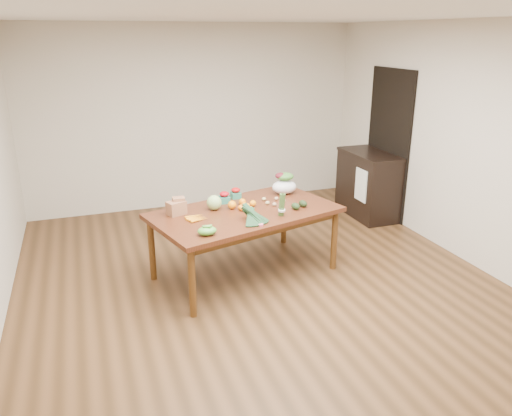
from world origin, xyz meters
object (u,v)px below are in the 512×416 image
object	(u,v)px
dining_table	(245,243)
asparagus_bundle	(282,205)
paper_bag	(176,207)
cabinet	(368,184)
cabbage	(214,203)
kale_bunch	(255,215)
salad_bag	(284,184)
mandarin_cluster	(244,206)

from	to	relation	value
dining_table	asparagus_bundle	bearing A→B (deg)	-58.49
paper_bag	asparagus_bundle	world-z (taller)	asparagus_bundle
dining_table	cabinet	distance (m)	2.59
cabinet	dining_table	bearing A→B (deg)	-151.95
dining_table	cabbage	distance (m)	0.56
dining_table	paper_bag	bearing A→B (deg)	155.28
dining_table	kale_bunch	size ratio (longest dim) A/B	4.88
paper_bag	salad_bag	size ratio (longest dim) A/B	0.83
dining_table	mandarin_cluster	distance (m)	0.42
cabbage	mandarin_cluster	xyz separation A→B (m)	(0.30, -0.11, -0.04)
cabinet	asparagus_bundle	size ratio (longest dim) A/B	4.08
paper_bag	kale_bunch	distance (m)	0.86
dining_table	mandarin_cluster	size ratio (longest dim) A/B	10.85
dining_table	asparagus_bundle	distance (m)	0.66
mandarin_cluster	salad_bag	distance (m)	0.74
cabbage	kale_bunch	world-z (taller)	same
paper_bag	cabbage	world-z (taller)	paper_bag
cabbage	mandarin_cluster	size ratio (longest dim) A/B	0.89
cabinet	kale_bunch	distance (m)	2.83
dining_table	cabbage	world-z (taller)	cabbage
mandarin_cluster	asparagus_bundle	bearing A→B (deg)	-46.21
asparagus_bundle	salad_bag	size ratio (longest dim) A/B	0.85
paper_bag	salad_bag	world-z (taller)	salad_bag
paper_bag	mandarin_cluster	size ratio (longest dim) A/B	1.37
mandarin_cluster	paper_bag	bearing A→B (deg)	172.41
cabinet	cabbage	distance (m)	2.83
dining_table	paper_bag	distance (m)	0.86
dining_table	mandarin_cluster	bearing A→B (deg)	65.41
salad_bag	cabinet	bearing A→B (deg)	25.96
cabinet	paper_bag	bearing A→B (deg)	-159.91
dining_table	cabbage	size ratio (longest dim) A/B	12.22
cabinet	mandarin_cluster	xyz separation A→B (m)	(-2.28, -1.19, 0.32)
dining_table	asparagus_bundle	world-z (taller)	asparagus_bundle
cabinet	cabbage	bearing A→B (deg)	-157.31
paper_bag	mandarin_cluster	xyz separation A→B (m)	(0.72, -0.10, -0.04)
cabinet	cabbage	world-z (taller)	cabinet
cabinet	salad_bag	world-z (taller)	salad_bag
cabinet	asparagus_bundle	distance (m)	2.52
dining_table	paper_bag	size ratio (longest dim) A/B	7.93
paper_bag	asparagus_bundle	xyz separation A→B (m)	(1.02, -0.41, 0.04)
dining_table	kale_bunch	world-z (taller)	kale_bunch
asparagus_bundle	cabinet	bearing A→B (deg)	22.25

